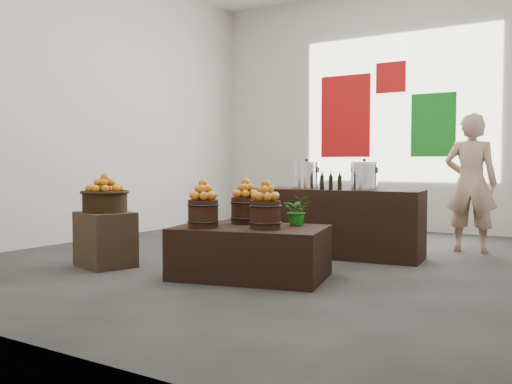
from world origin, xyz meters
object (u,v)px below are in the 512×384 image
Objects in this scene: display_table at (250,252)px; shopper at (471,183)px; crate at (105,239)px; stock_pot_center at (364,177)px; wicker_basket at (105,202)px; stock_pot_left at (306,176)px; counter at (338,223)px.

display_table is 0.83× the size of shopper.
stock_pot_center is at bearing 43.27° from crate.
display_table is (1.62, 0.34, -0.44)m from wicker_basket.
stock_pot_left is 2.05m from shopper.
wicker_basket is at bearing -126.57° from stock_pot_left.
wicker_basket is 0.27× the size of shopper.
stock_pot_center is at bearing 7.11° from stock_pot_left.
counter reaches higher than crate.
shopper is (3.05, 3.14, 0.56)m from crate.
stock_pot_center is at bearing 43.27° from wicker_basket.
stock_pot_left reaches higher than wicker_basket.
counter is at bearing 68.95° from display_table.
crate is 0.40m from wicker_basket.
shopper is at bearing 48.48° from display_table.
display_table is 1.62m from counter.
crate is 2.97m from stock_pot_center.
stock_pot_left is 0.71m from stock_pot_center.
wicker_basket is at bearing -136.73° from stock_pot_center.
shopper reaches higher than stock_pot_left.
display_table is at bearing 11.98° from wicker_basket.
counter is 0.68m from stock_pot_left.
display_table is at bearing -103.63° from counter.
shopper reaches higher than display_table.
counter is at bearing 7.11° from stock_pot_left.
stock_pot_center reaches higher than wicker_basket.
counter is 6.47× the size of stock_pot_left.
stock_pot_left is at bearing 53.43° from wicker_basket.
stock_pot_left is at bearing 180.00° from counter.
counter is 1.78m from shopper.
display_table is 1.85m from stock_pot_center.
stock_pot_center is 0.18× the size of shopper.
counter is (1.81, 1.95, 0.11)m from crate.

